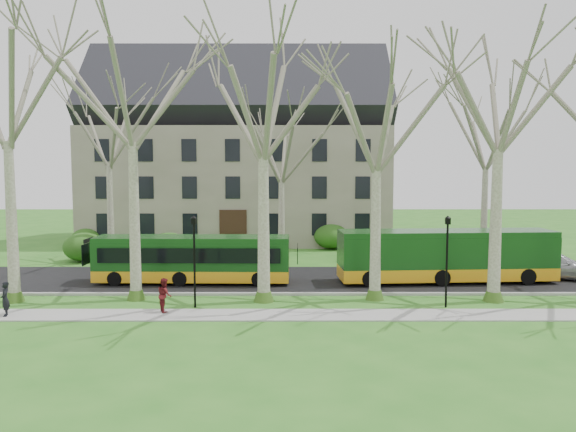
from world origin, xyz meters
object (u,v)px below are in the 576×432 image
(bus_follow, at_px, (446,255))
(bus_lead, at_px, (193,259))
(sedan, at_px, (554,265))
(pedestrian_b, at_px, (165,295))
(pedestrian_a, at_px, (5,299))

(bus_follow, bearing_deg, bus_lead, 177.13)
(bus_lead, relative_size, sedan, 2.04)
(sedan, height_order, pedestrian_b, sedan)
(bus_lead, bearing_deg, pedestrian_b, -90.99)
(bus_lead, height_order, pedestrian_b, bus_lead)
(sedan, xyz_separation_m, pedestrian_b, (-21.61, -7.76, -0.01))
(bus_follow, xyz_separation_m, sedan, (6.79, 1.06, -0.76))
(bus_follow, relative_size, sedan, 2.28)
(sedan, height_order, pedestrian_a, sedan)
(pedestrian_b, bearing_deg, pedestrian_a, 71.68)
(bus_lead, distance_m, pedestrian_a, 10.22)
(sedan, relative_size, pedestrian_a, 3.52)
(pedestrian_b, bearing_deg, bus_lead, -26.60)
(sedan, bearing_deg, pedestrian_a, 123.46)
(pedestrian_a, relative_size, pedestrian_b, 0.98)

